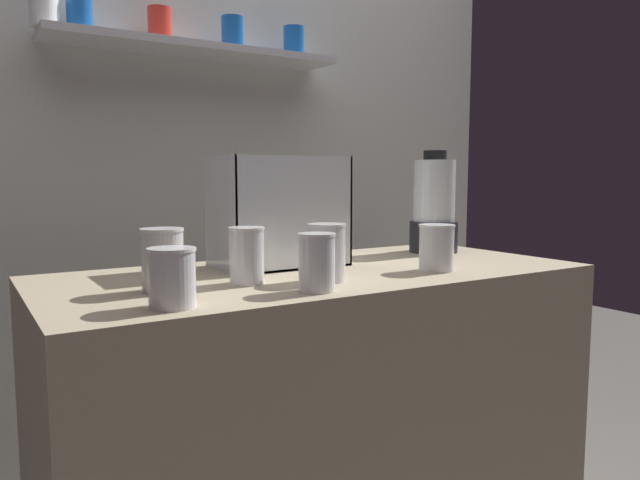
{
  "coord_description": "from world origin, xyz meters",
  "views": [
    {
      "loc": [
        -0.81,
        -1.31,
        1.14
      ],
      "look_at": [
        0.0,
        0.0,
        0.98
      ],
      "focal_mm": 33.43,
      "sensor_mm": 36.0,
      "label": 1
    }
  ],
  "objects": [
    {
      "name": "back_wall_unit",
      "position": [
        -0.0,
        0.77,
        1.26
      ],
      "size": [
        2.6,
        0.24,
        2.5
      ],
      "color": "silver",
      "rests_on": "ground_plane"
    },
    {
      "name": "juice_cup_orange_far_right",
      "position": [
        -0.07,
        -0.15,
        0.96
      ],
      "size": [
        0.09,
        0.09,
        0.14
      ],
      "color": "white",
      "rests_on": "counter"
    },
    {
      "name": "carrot_display_bin",
      "position": [
        -0.05,
        0.13,
        0.99
      ],
      "size": [
        0.35,
        0.21,
        0.3
      ],
      "color": "white",
      "rests_on": "counter"
    },
    {
      "name": "juice_cup_mango_left",
      "position": [
        -0.44,
        -0.07,
        0.96
      ],
      "size": [
        0.09,
        0.09,
        0.14
      ],
      "color": "white",
      "rests_on": "counter"
    },
    {
      "name": "juice_cup_orange_right",
      "position": [
        -0.16,
        -0.24,
        0.95
      ],
      "size": [
        0.08,
        0.08,
        0.12
      ],
      "color": "white",
      "rests_on": "counter"
    },
    {
      "name": "blender_pitcher",
      "position": [
        0.52,
        0.13,
        1.04
      ],
      "size": [
        0.15,
        0.15,
        0.33
      ],
      "color": "black",
      "rests_on": "counter"
    },
    {
      "name": "juice_cup_orange_middle",
      "position": [
        -0.24,
        -0.08,
        0.96
      ],
      "size": [
        0.08,
        0.08,
        0.13
      ],
      "color": "white",
      "rests_on": "counter"
    },
    {
      "name": "juice_cup_orange_rightmost",
      "position": [
        0.25,
        -0.17,
        0.95
      ],
      "size": [
        0.09,
        0.09,
        0.12
      ],
      "color": "white",
      "rests_on": "counter"
    },
    {
      "name": "counter",
      "position": [
        0.0,
        0.0,
        0.45
      ],
      "size": [
        1.4,
        0.64,
        0.9
      ],
      "primitive_type": "cube",
      "color": "tan",
      "rests_on": "ground_plane"
    },
    {
      "name": "juice_cup_pomegranate_far_left",
      "position": [
        -0.47,
        -0.23,
        0.95
      ],
      "size": [
        0.09,
        0.09,
        0.11
      ],
      "color": "white",
      "rests_on": "counter"
    }
  ]
}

